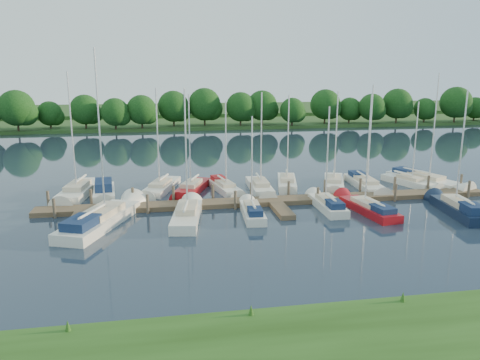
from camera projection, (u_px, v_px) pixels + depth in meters
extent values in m
plane|color=#1B2637|center=(300.00, 233.00, 33.37)|extent=(260.00, 260.00, 0.00)
cube|color=brown|center=(273.00, 201.00, 41.01)|extent=(40.00, 2.00, 0.40)
cube|color=brown|center=(78.00, 221.00, 35.47)|extent=(1.20, 4.00, 0.40)
cube|color=brown|center=(184.00, 216.00, 36.80)|extent=(1.20, 4.00, 0.40)
cube|color=brown|center=(282.00, 211.00, 38.13)|extent=(1.20, 4.00, 0.40)
cube|color=brown|center=(374.00, 206.00, 39.45)|extent=(1.20, 4.00, 0.40)
cube|color=brown|center=(460.00, 202.00, 40.78)|extent=(1.20, 4.00, 0.40)
cylinder|color=#473D33|center=(48.00, 203.00, 39.01)|extent=(0.24, 0.24, 2.00)
cylinder|color=#473D33|center=(91.00, 201.00, 39.58)|extent=(0.24, 0.24, 2.00)
cylinder|color=#473D33|center=(133.00, 199.00, 40.16)|extent=(0.24, 0.24, 2.00)
cylinder|color=#473D33|center=(174.00, 197.00, 40.73)|extent=(0.24, 0.24, 2.00)
cylinder|color=#473D33|center=(213.00, 195.00, 41.30)|extent=(0.24, 0.24, 2.00)
cylinder|color=#473D33|center=(251.00, 194.00, 41.88)|extent=(0.24, 0.24, 2.00)
cylinder|color=#473D33|center=(288.00, 192.00, 42.45)|extent=(0.24, 0.24, 2.00)
cylinder|color=#473D33|center=(325.00, 190.00, 43.02)|extent=(0.24, 0.24, 2.00)
cylinder|color=#473D33|center=(360.00, 189.00, 43.59)|extent=(0.24, 0.24, 2.00)
cylinder|color=#473D33|center=(394.00, 187.00, 44.17)|extent=(0.24, 0.24, 2.00)
cylinder|color=#473D33|center=(428.00, 186.00, 44.74)|extent=(0.24, 0.24, 2.00)
cylinder|color=#473D33|center=(461.00, 184.00, 45.31)|extent=(0.24, 0.24, 2.00)
cylinder|color=#473D33|center=(54.00, 211.00, 36.68)|extent=(0.24, 0.24, 2.00)
cylinder|color=#473D33|center=(148.00, 207.00, 37.88)|extent=(0.24, 0.24, 2.00)
cylinder|color=#473D33|center=(235.00, 202.00, 39.07)|extent=(0.24, 0.24, 2.00)
cylinder|color=#473D33|center=(318.00, 198.00, 40.26)|extent=(0.24, 0.24, 2.00)
cylinder|color=#473D33|center=(395.00, 195.00, 41.46)|extent=(0.24, 0.24, 2.00)
cylinder|color=#473D33|center=(469.00, 191.00, 42.65)|extent=(0.24, 0.24, 2.00)
cube|color=#20451A|center=(202.00, 121.00, 105.28)|extent=(180.00, 30.00, 0.60)
cube|color=#385926|center=(194.00, 110.00, 129.18)|extent=(220.00, 40.00, 1.40)
cylinder|color=#38281C|center=(18.00, 126.00, 87.28)|extent=(0.36, 0.36, 2.59)
sphere|color=#0F380F|center=(16.00, 109.00, 86.56)|extent=(6.04, 6.04, 6.04)
sphere|color=#0F380F|center=(24.00, 113.00, 87.16)|extent=(4.32, 4.32, 4.32)
cylinder|color=#38281C|center=(50.00, 127.00, 88.18)|extent=(0.36, 0.36, 2.15)
sphere|color=#0F380F|center=(49.00, 113.00, 87.59)|extent=(5.02, 5.02, 5.02)
sphere|color=#0F380F|center=(56.00, 116.00, 88.12)|extent=(3.59, 3.59, 3.59)
cylinder|color=#38281C|center=(84.00, 125.00, 90.44)|extent=(0.36, 0.36, 2.42)
sphere|color=#0F380F|center=(83.00, 109.00, 89.77)|extent=(5.64, 5.64, 5.64)
sphere|color=#0F380F|center=(90.00, 113.00, 90.35)|extent=(4.03, 4.03, 4.03)
cylinder|color=#38281C|center=(114.00, 125.00, 91.10)|extent=(0.36, 0.36, 2.07)
sphere|color=#0F380F|center=(113.00, 112.00, 90.53)|extent=(4.82, 4.82, 4.82)
sphere|color=#0F380F|center=(119.00, 115.00, 91.05)|extent=(3.45, 3.45, 3.45)
cylinder|color=#38281C|center=(155.00, 126.00, 89.00)|extent=(0.36, 0.36, 2.38)
sphere|color=#0F380F|center=(154.00, 110.00, 88.34)|extent=(5.56, 5.56, 5.56)
sphere|color=#0F380F|center=(161.00, 114.00, 88.91)|extent=(3.97, 3.97, 3.97)
cylinder|color=#38281C|center=(181.00, 124.00, 91.70)|extent=(0.36, 0.36, 2.36)
sphere|color=#0F380F|center=(181.00, 109.00, 91.05)|extent=(5.50, 5.50, 5.50)
sphere|color=#0F380F|center=(187.00, 113.00, 91.61)|extent=(3.93, 3.93, 3.93)
cylinder|color=#38281C|center=(204.00, 125.00, 91.63)|extent=(0.36, 0.36, 1.99)
sphere|color=#0F380F|center=(203.00, 113.00, 91.08)|extent=(4.63, 4.63, 4.63)
sphere|color=#0F380F|center=(208.00, 116.00, 91.59)|extent=(3.31, 3.31, 3.31)
cylinder|color=#38281C|center=(235.00, 124.00, 93.39)|extent=(0.36, 0.36, 2.09)
sphere|color=#0F380F|center=(235.00, 111.00, 92.81)|extent=(4.89, 4.89, 4.89)
sphere|color=#0F380F|center=(240.00, 114.00, 93.34)|extent=(3.49, 3.49, 3.49)
cylinder|color=#38281C|center=(269.00, 122.00, 95.54)|extent=(0.36, 0.36, 2.23)
sphere|color=#0F380F|center=(270.00, 109.00, 94.92)|extent=(5.20, 5.20, 5.20)
sphere|color=#0F380F|center=(275.00, 112.00, 95.47)|extent=(3.71, 3.71, 3.71)
cylinder|color=#38281C|center=(297.00, 120.00, 97.21)|extent=(0.36, 0.36, 2.70)
sphere|color=#0F380F|center=(297.00, 104.00, 96.46)|extent=(6.30, 6.30, 6.30)
sphere|color=#0F380F|center=(303.00, 108.00, 97.08)|extent=(4.50, 4.50, 4.50)
cylinder|color=#38281C|center=(322.00, 121.00, 96.91)|extent=(0.36, 0.36, 2.23)
sphere|color=#0F380F|center=(322.00, 108.00, 96.29)|extent=(5.20, 5.20, 5.20)
sphere|color=#0F380F|center=(327.00, 112.00, 96.84)|extent=(3.71, 3.71, 3.71)
cylinder|color=#38281C|center=(349.00, 121.00, 98.34)|extent=(0.36, 0.36, 2.15)
sphere|color=#0F380F|center=(350.00, 108.00, 97.75)|extent=(5.02, 5.02, 5.02)
sphere|color=#0F380F|center=(354.00, 112.00, 98.28)|extent=(3.58, 3.58, 3.58)
cylinder|color=#38281C|center=(373.00, 120.00, 96.93)|extent=(0.36, 0.36, 2.86)
sphere|color=#0F380F|center=(374.00, 103.00, 96.14)|extent=(6.67, 6.67, 6.67)
sphere|color=#0F380F|center=(380.00, 107.00, 96.79)|extent=(4.76, 4.76, 4.76)
cylinder|color=#38281C|center=(400.00, 118.00, 100.42)|extent=(0.36, 0.36, 2.74)
sphere|color=#0F380F|center=(401.00, 103.00, 99.66)|extent=(6.39, 6.39, 6.39)
sphere|color=#0F380F|center=(406.00, 107.00, 100.29)|extent=(4.57, 4.57, 4.57)
cylinder|color=#38281C|center=(432.00, 121.00, 98.93)|extent=(0.36, 0.36, 2.02)
sphere|color=#0F380F|center=(434.00, 109.00, 98.37)|extent=(4.70, 4.70, 4.70)
sphere|color=#0F380F|center=(437.00, 112.00, 98.88)|extent=(3.36, 3.36, 3.36)
cylinder|color=#38281C|center=(448.00, 120.00, 100.92)|extent=(0.36, 0.36, 2.12)
sphere|color=#0F380F|center=(449.00, 108.00, 100.33)|extent=(4.95, 4.95, 4.95)
sphere|color=#0F380F|center=(453.00, 111.00, 100.86)|extent=(3.54, 3.54, 3.54)
cylinder|color=#38281C|center=(470.00, 118.00, 103.37)|extent=(0.36, 0.36, 2.37)
sphere|color=#0F380F|center=(472.00, 105.00, 102.71)|extent=(5.53, 5.53, 5.53)
sphere|color=#0F380F|center=(476.00, 108.00, 103.28)|extent=(3.95, 3.95, 3.95)
cube|color=silver|center=(80.00, 193.00, 43.95)|extent=(3.21, 8.02, 1.18)
cone|color=silver|center=(66.00, 204.00, 40.16)|extent=(1.45, 2.85, 1.09)
cube|color=beige|center=(78.00, 186.00, 43.40)|extent=(2.09, 3.70, 0.54)
cylinder|color=silver|center=(72.00, 132.00, 41.86)|extent=(0.12, 0.12, 10.53)
cylinder|color=silver|center=(81.00, 179.00, 44.44)|extent=(0.57, 3.49, 0.10)
cylinder|color=silver|center=(81.00, 179.00, 44.44)|extent=(0.62, 3.12, 0.20)
cube|color=silver|center=(104.00, 194.00, 43.40)|extent=(2.46, 5.86, 1.04)
cone|color=silver|center=(104.00, 202.00, 40.72)|extent=(1.11, 1.80, 0.94)
cube|color=#142548|center=(104.00, 186.00, 43.20)|extent=(1.82, 3.27, 0.94)
cube|color=silver|center=(162.00, 188.00, 45.60)|extent=(3.94, 7.08, 0.97)
cone|color=silver|center=(150.00, 197.00, 42.31)|extent=(1.65, 2.57, 0.96)
cube|color=beige|center=(161.00, 183.00, 45.14)|extent=(2.32, 3.36, 0.44)
cylinder|color=silver|center=(158.00, 138.00, 43.79)|extent=(0.12, 0.12, 9.21)
cylinder|color=silver|center=(164.00, 177.00, 46.04)|extent=(1.05, 2.95, 0.10)
cylinder|color=silver|center=(164.00, 177.00, 46.04)|extent=(1.04, 2.66, 0.20)
cube|color=maroon|center=(193.00, 190.00, 44.98)|extent=(3.97, 6.57, 1.08)
cone|color=maroon|center=(182.00, 199.00, 41.95)|extent=(1.64, 2.40, 0.89)
cube|color=beige|center=(192.00, 184.00, 44.52)|extent=(2.28, 3.15, 0.49)
cylinder|color=silver|center=(190.00, 141.00, 43.28)|extent=(0.12, 0.12, 8.58)
cylinder|color=silver|center=(195.00, 178.00, 45.34)|extent=(1.13, 2.70, 0.10)
cylinder|color=silver|center=(195.00, 178.00, 45.34)|extent=(1.11, 2.44, 0.20)
cube|color=silver|center=(224.00, 189.00, 45.36)|extent=(2.81, 6.13, 0.95)
cone|color=silver|center=(235.00, 196.00, 42.68)|extent=(1.23, 2.20, 0.83)
cube|color=beige|center=(225.00, 184.00, 44.96)|extent=(1.75, 2.86, 0.43)
cube|color=maroon|center=(219.00, 179.00, 46.71)|extent=(1.49, 1.97, 0.48)
cylinder|color=silver|center=(226.00, 144.00, 43.82)|extent=(0.12, 0.12, 7.99)
cylinder|color=silver|center=(222.00, 178.00, 45.69)|extent=(0.63, 2.63, 0.10)
cylinder|color=silver|center=(222.00, 178.00, 45.69)|extent=(0.67, 2.36, 0.20)
cube|color=silver|center=(260.00, 189.00, 45.39)|extent=(2.04, 6.52, 1.11)
cone|color=silver|center=(266.00, 198.00, 42.27)|extent=(0.99, 2.29, 0.90)
cube|color=beige|center=(260.00, 183.00, 44.92)|extent=(1.46, 2.95, 0.50)
cylinder|color=silver|center=(261.00, 140.00, 43.65)|extent=(0.12, 0.12, 8.72)
cylinder|color=silver|center=(259.00, 176.00, 45.76)|extent=(0.21, 2.91, 0.10)
cylinder|color=silver|center=(259.00, 176.00, 45.76)|extent=(0.29, 2.59, 0.20)
cube|color=silver|center=(287.00, 184.00, 47.18)|extent=(3.16, 6.46, 1.09)
cone|color=silver|center=(288.00, 192.00, 44.15)|extent=(1.36, 2.32, 0.87)
cube|color=beige|center=(287.00, 178.00, 46.72)|extent=(1.93, 3.03, 0.50)
cylinder|color=silver|center=(288.00, 139.00, 45.49)|extent=(0.12, 0.12, 8.41)
cylinder|color=silver|center=(287.00, 173.00, 47.54)|extent=(0.76, 2.75, 0.10)
cylinder|color=silver|center=(287.00, 173.00, 47.54)|extent=(0.78, 2.47, 0.20)
cube|color=silver|center=(334.00, 184.00, 47.29)|extent=(3.98, 6.78, 0.97)
cone|color=silver|center=(334.00, 192.00, 44.16)|extent=(1.65, 2.47, 0.92)
cube|color=beige|center=(334.00, 179.00, 46.84)|extent=(2.31, 3.24, 0.44)
cylinder|color=silver|center=(336.00, 137.00, 45.55)|extent=(0.12, 0.12, 8.84)
cylinder|color=silver|center=(334.00, 174.00, 47.70)|extent=(1.11, 2.80, 0.10)
cylinder|color=silver|center=(334.00, 174.00, 47.70)|extent=(1.09, 2.53, 0.20)
cube|color=silver|center=(364.00, 186.00, 46.70)|extent=(2.39, 7.09, 1.01)
cone|color=silver|center=(378.00, 194.00, 43.32)|extent=(1.13, 2.50, 0.98)
cube|color=beige|center=(366.00, 180.00, 46.22)|extent=(1.66, 3.23, 0.46)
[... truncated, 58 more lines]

